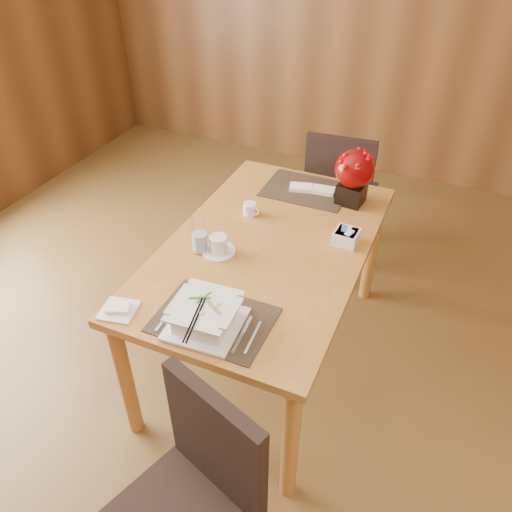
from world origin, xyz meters
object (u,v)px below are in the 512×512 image
at_px(dining_table, 267,260).
at_px(berry_decor, 354,174).
at_px(coffee_cup, 218,246).
at_px(creamer_jug, 250,209).
at_px(bread_plate, 119,310).
at_px(water_glass, 199,235).
at_px(soup_setting, 205,316).
at_px(near_chair, 193,494).
at_px(far_chair, 340,190).
at_px(sugar_caddy, 346,237).

distance_m(dining_table, berry_decor, 0.64).
relative_size(coffee_cup, creamer_jug, 1.78).
bearing_deg(creamer_jug, bread_plate, -84.58).
height_order(water_glass, berry_decor, berry_decor).
relative_size(soup_setting, near_chair, 0.31).
xyz_separation_m(dining_table, water_glass, (-0.26, -0.17, 0.19)).
bearing_deg(dining_table, water_glass, -146.92).
bearing_deg(creamer_jug, far_chair, 89.48).
distance_m(dining_table, bread_plate, 0.76).
height_order(soup_setting, coffee_cup, soup_setting).
bearing_deg(berry_decor, coffee_cup, -123.00).
relative_size(creamer_jug, sugar_caddy, 0.79).
bearing_deg(sugar_caddy, soup_setting, -114.85).
bearing_deg(creamer_jug, sugar_caddy, 12.40).
height_order(water_glass, far_chair, far_chair).
bearing_deg(soup_setting, far_chair, 83.06).
bearing_deg(berry_decor, bread_plate, -117.99).
height_order(water_glass, sugar_caddy, water_glass).
bearing_deg(dining_table, far_chair, 85.36).
xyz_separation_m(water_glass, berry_decor, (0.52, 0.70, 0.08)).
height_order(bread_plate, near_chair, near_chair).
distance_m(soup_setting, water_glass, 0.49).
bearing_deg(coffee_cup, creamer_jug, 90.43).
distance_m(water_glass, near_chair, 1.07).
height_order(creamer_jug, berry_decor, berry_decor).
bearing_deg(creamer_jug, dining_table, -30.57).
xyz_separation_m(berry_decor, far_chair, (-0.17, 0.49, -0.39)).
bearing_deg(coffee_cup, sugar_caddy, 30.89).
height_order(sugar_caddy, bread_plate, sugar_caddy).
bearing_deg(near_chair, sugar_caddy, 102.75).
distance_m(coffee_cup, far_chair, 1.22).
xyz_separation_m(soup_setting, creamer_jug, (-0.17, 0.80, -0.02)).
distance_m(sugar_caddy, bread_plate, 1.08).
bearing_deg(berry_decor, near_chair, -92.32).
height_order(dining_table, bread_plate, bread_plate).
xyz_separation_m(creamer_jug, near_chair, (0.37, -1.29, -0.26)).
relative_size(water_glass, sugar_caddy, 1.61).
distance_m(coffee_cup, near_chair, 1.05).
height_order(soup_setting, water_glass, water_glass).
relative_size(coffee_cup, berry_decor, 0.52).
height_order(coffee_cup, near_chair, near_chair).
height_order(dining_table, near_chair, near_chair).
distance_m(sugar_caddy, far_chair, 0.93).
bearing_deg(coffee_cup, dining_table, 39.65).
bearing_deg(coffee_cup, water_glass, -165.13).
bearing_deg(berry_decor, creamer_jug, -144.09).
relative_size(creamer_jug, near_chair, 0.09).
bearing_deg(sugar_caddy, bread_plate, -130.86).
bearing_deg(near_chair, soup_setting, 131.46).
distance_m(water_glass, creamer_jug, 0.39).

